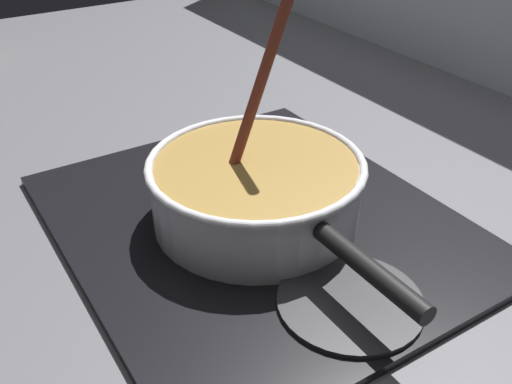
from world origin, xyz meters
name	(u,v)px	position (x,y,z in m)	size (l,w,h in m)	color
ground	(171,252)	(0.00, 0.00, -0.02)	(2.40, 1.60, 0.04)	#4C4C51
hob_plate	(256,222)	(0.03, 0.11, 0.01)	(0.56, 0.48, 0.01)	black
burner_ring	(256,216)	(0.03, 0.11, 0.02)	(0.16, 0.16, 0.01)	#592D0C
spare_burner	(350,301)	(0.23, 0.11, 0.01)	(0.16, 0.16, 0.01)	#262628
cooking_pan	(257,189)	(0.04, 0.11, 0.06)	(0.44, 0.28, 0.32)	silver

